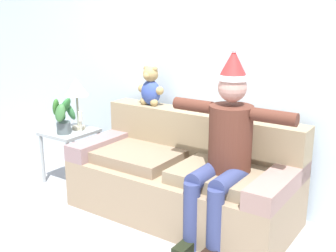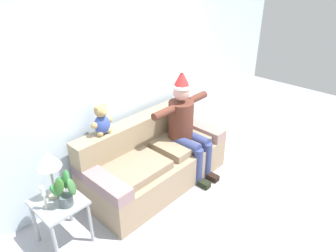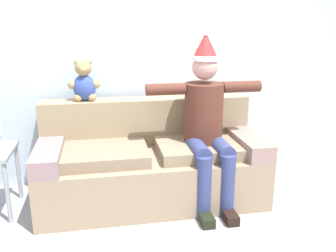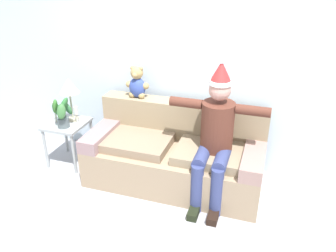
{
  "view_description": "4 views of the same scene",
  "coord_description": "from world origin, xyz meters",
  "px_view_note": "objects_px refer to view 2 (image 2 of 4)",
  "views": [
    {
      "loc": [
        1.84,
        -1.89,
        1.76
      ],
      "look_at": [
        -0.11,
        0.94,
        0.81
      ],
      "focal_mm": 44.86,
      "sensor_mm": 36.0,
      "label": 1
    },
    {
      "loc": [
        -2.36,
        -1.44,
        2.67
      ],
      "look_at": [
        0.12,
        0.87,
        0.86
      ],
      "focal_mm": 32.78,
      "sensor_mm": 36.0,
      "label": 2
    },
    {
      "loc": [
        -0.42,
        -2.05,
        1.58
      ],
      "look_at": [
        0.12,
        0.82,
        0.73
      ],
      "focal_mm": 39.04,
      "sensor_mm": 36.0,
      "label": 3
    },
    {
      "loc": [
        0.95,
        -2.17,
        2.33
      ],
      "look_at": [
        -0.04,
        0.88,
        0.76
      ],
      "focal_mm": 36.08,
      "sensor_mm": 36.0,
      "label": 4
    }
  ],
  "objects_px": {
    "side_table": "(59,208)",
    "candle_tall": "(43,195)",
    "candle_short": "(65,183)",
    "potted_plant": "(64,190)",
    "teddy_bear": "(102,121)",
    "person_seated": "(186,124)",
    "couch": "(153,160)",
    "table_lamp": "(48,161)"
  },
  "relations": [
    {
      "from": "side_table",
      "to": "candle_tall",
      "type": "xyz_separation_m",
      "value": [
        -0.13,
        -0.02,
        0.27
      ]
    },
    {
      "from": "candle_tall",
      "to": "candle_short",
      "type": "bearing_deg",
      "value": 13.19
    },
    {
      "from": "side_table",
      "to": "potted_plant",
      "type": "height_order",
      "value": "potted_plant"
    },
    {
      "from": "side_table",
      "to": "candle_tall",
      "type": "height_order",
      "value": "candle_tall"
    },
    {
      "from": "teddy_bear",
      "to": "side_table",
      "type": "xyz_separation_m",
      "value": [
        -0.83,
        -0.31,
        -0.58
      ]
    },
    {
      "from": "person_seated",
      "to": "candle_short",
      "type": "relative_size",
      "value": 7.14
    },
    {
      "from": "side_table",
      "to": "candle_short",
      "type": "xyz_separation_m",
      "value": [
        0.13,
        0.04,
        0.23
      ]
    },
    {
      "from": "potted_plant",
      "to": "candle_tall",
      "type": "height_order",
      "value": "potted_plant"
    },
    {
      "from": "couch",
      "to": "table_lamp",
      "type": "relative_size",
      "value": 3.64
    },
    {
      "from": "teddy_bear",
      "to": "candle_tall",
      "type": "height_order",
      "value": "teddy_bear"
    },
    {
      "from": "side_table",
      "to": "candle_short",
      "type": "distance_m",
      "value": 0.27
    },
    {
      "from": "person_seated",
      "to": "teddy_bear",
      "type": "bearing_deg",
      "value": 157.2
    },
    {
      "from": "side_table",
      "to": "person_seated",
      "type": "bearing_deg",
      "value": -3.74
    },
    {
      "from": "potted_plant",
      "to": "candle_tall",
      "type": "distance_m",
      "value": 0.18
    },
    {
      "from": "teddy_bear",
      "to": "table_lamp",
      "type": "relative_size",
      "value": 0.71
    },
    {
      "from": "table_lamp",
      "to": "potted_plant",
      "type": "relative_size",
      "value": 1.36
    },
    {
      "from": "teddy_bear",
      "to": "candle_short",
      "type": "distance_m",
      "value": 0.83
    },
    {
      "from": "potted_plant",
      "to": "couch",
      "type": "bearing_deg",
      "value": 6.56
    },
    {
      "from": "side_table",
      "to": "candle_tall",
      "type": "distance_m",
      "value": 0.3
    },
    {
      "from": "table_lamp",
      "to": "side_table",
      "type": "bearing_deg",
      "value": -108.04
    },
    {
      "from": "potted_plant",
      "to": "candle_short",
      "type": "height_order",
      "value": "potted_plant"
    },
    {
      "from": "couch",
      "to": "table_lamp",
      "type": "xyz_separation_m",
      "value": [
        -1.36,
        0.05,
        0.64
      ]
    },
    {
      "from": "teddy_bear",
      "to": "table_lamp",
      "type": "xyz_separation_m",
      "value": [
        -0.79,
        -0.21,
        -0.07
      ]
    },
    {
      "from": "table_lamp",
      "to": "candle_tall",
      "type": "distance_m",
      "value": 0.32
    },
    {
      "from": "teddy_bear",
      "to": "person_seated",
      "type": "bearing_deg",
      "value": -22.8
    },
    {
      "from": "teddy_bear",
      "to": "table_lamp",
      "type": "height_order",
      "value": "teddy_bear"
    },
    {
      "from": "side_table",
      "to": "candle_short",
      "type": "relative_size",
      "value": 2.61
    },
    {
      "from": "candle_tall",
      "to": "candle_short",
      "type": "distance_m",
      "value": 0.27
    },
    {
      "from": "teddy_bear",
      "to": "side_table",
      "type": "bearing_deg",
      "value": -159.42
    },
    {
      "from": "couch",
      "to": "teddy_bear",
      "type": "bearing_deg",
      "value": 154.92
    },
    {
      "from": "person_seated",
      "to": "potted_plant",
      "type": "relative_size",
      "value": 3.82
    },
    {
      "from": "candle_tall",
      "to": "teddy_bear",
      "type": "bearing_deg",
      "value": 19.09
    },
    {
      "from": "person_seated",
      "to": "teddy_bear",
      "type": "relative_size",
      "value": 3.97
    },
    {
      "from": "person_seated",
      "to": "candle_tall",
      "type": "height_order",
      "value": "person_seated"
    },
    {
      "from": "teddy_bear",
      "to": "candle_short",
      "type": "bearing_deg",
      "value": -158.84
    },
    {
      "from": "person_seated",
      "to": "side_table",
      "type": "xyz_separation_m",
      "value": [
        -1.85,
        0.12,
        -0.31
      ]
    },
    {
      "from": "candle_tall",
      "to": "candle_short",
      "type": "relative_size",
      "value": 1.28
    },
    {
      "from": "teddy_bear",
      "to": "side_table",
      "type": "relative_size",
      "value": 0.69
    },
    {
      "from": "table_lamp",
      "to": "person_seated",
      "type": "bearing_deg",
      "value": -6.88
    },
    {
      "from": "candle_tall",
      "to": "potted_plant",
      "type": "bearing_deg",
      "value": -28.46
    },
    {
      "from": "side_table",
      "to": "potted_plant",
      "type": "xyz_separation_m",
      "value": [
        0.03,
        -0.11,
        0.28
      ]
    },
    {
      "from": "couch",
      "to": "candle_tall",
      "type": "height_order",
      "value": "couch"
    }
  ]
}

